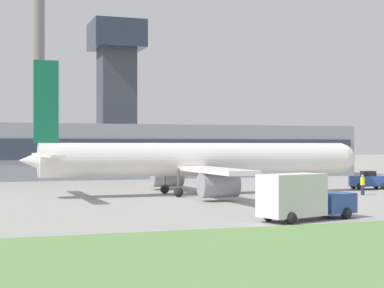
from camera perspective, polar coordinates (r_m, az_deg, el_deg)
The scene contains 7 objects.
ground_plane at distance 52.61m, azimuth 0.61°, elevation -4.93°, with size 400.00×400.00×0.00m, color #999691.
terminal_building at distance 86.53m, azimuth -7.25°, elevation -0.11°, with size 69.40×10.14×20.99m.
smokestack_right at distance 120.87m, azimuth -13.55°, elevation 6.64°, with size 2.86×2.86×36.91m.
airplane at distance 57.32m, azimuth 0.35°, elevation -1.50°, with size 31.66×25.81×11.45m.
pushback_tug at distance 66.88m, azimuth 15.39°, elevation -3.19°, with size 3.75×2.64×1.82m.
baggage_truck at distance 38.30m, azimuth 9.72°, elevation -4.73°, with size 6.78×3.75×2.77m.
ground_crew_person at distance 58.90m, azimuth 14.93°, elevation -3.51°, with size 0.49×0.49×1.80m.
Camera 1 is at (-17.66, -49.35, 4.46)m, focal length 60.00 mm.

